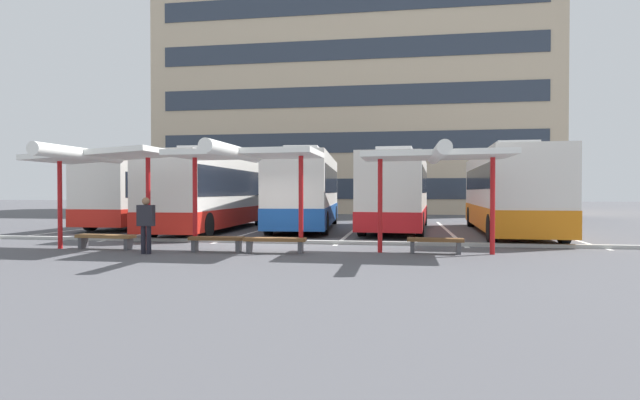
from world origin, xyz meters
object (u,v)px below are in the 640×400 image
coach_bus_3 (397,193)px  waiting_shelter_2 (436,157)px  coach_bus_4 (508,193)px  coach_bus_2 (306,192)px  bench_0 (106,238)px  waiting_shelter_1 (244,156)px  waiting_passenger_0 (146,221)px  bench_1 (217,241)px  bench_2 (275,241)px  coach_bus_1 (214,193)px  bench_3 (435,242)px  waiting_shelter_0 (98,158)px  coach_bus_0 (149,194)px

coach_bus_3 → waiting_shelter_2: (1.17, -9.23, 1.05)m
coach_bus_4 → coach_bus_2: bearing=170.5°
bench_0 → waiting_shelter_1: 5.24m
bench_0 → waiting_passenger_0: bearing=-27.8°
waiting_shelter_2 → bench_1: bearing=-176.8°
bench_1 → waiting_shelter_2: 6.88m
waiting_passenger_0 → waiting_shelter_2: bearing=8.2°
bench_2 → coach_bus_1: bearing=121.4°
bench_2 → bench_3: 4.66m
coach_bus_1 → waiting_shelter_2: coach_bus_1 is taller
coach_bus_1 → bench_3: size_ratio=7.03×
waiting_shelter_0 → waiting_shelter_2: bearing=3.2°
bench_1 → bench_2: same height
bench_3 → coach_bus_4: bearing=65.4°
coach_bus_0 → coach_bus_3: (12.77, -0.74, 0.08)m
coach_bus_4 → bench_1: (-9.96, -8.27, -1.39)m
coach_bus_2 → waiting_passenger_0: 11.00m
coach_bus_0 → coach_bus_2: size_ratio=0.93×
bench_0 → waiting_shelter_1: size_ratio=0.42×
coach_bus_2 → bench_1: bearing=-95.2°
coach_bus_3 → waiting_passenger_0: bearing=-124.2°
coach_bus_2 → bench_0: coach_bus_2 is taller
coach_bus_3 → bench_1: (-5.26, -9.58, -1.39)m
bench_2 → waiting_passenger_0: (-3.61, -0.79, 0.60)m
coach_bus_3 → bench_0: 13.07m
coach_bus_4 → waiting_shelter_1: size_ratio=2.53×
coach_bus_1 → bench_1: bearing=-68.8°
waiting_shelter_1 → waiting_passenger_0: size_ratio=2.83×
bench_3 → bench_1: bearing=-175.0°
coach_bus_4 → waiting_shelter_2: (-3.53, -7.92, 1.05)m
coach_bus_1 → bench_1: coach_bus_1 is taller
waiting_shelter_1 → bench_0: bearing=176.6°
bench_0 → bench_2: (5.50, -0.20, -0.00)m
waiting_shelter_0 → bench_1: bearing=3.1°
coach_bus_4 → bench_3: size_ratio=7.19×
coach_bus_0 → waiting_shelter_2: 17.17m
bench_1 → waiting_shelter_2: bearing=3.2°
bench_3 → waiting_passenger_0: bearing=-170.4°
waiting_passenger_0 → coach_bus_0: bearing=117.1°
coach_bus_0 → coach_bus_4: bearing=-6.7°
waiting_shelter_0 → bench_0: waiting_shelter_0 is taller
coach_bus_0 → bench_2: bearing=-48.1°
waiting_shelter_1 → bench_3: waiting_shelter_1 is taller
coach_bus_1 → bench_2: bearing=-58.6°
waiting_shelter_1 → waiting_shelter_0: bearing=-178.9°
bench_0 → waiting_shelter_0: bearing=-90.0°
coach_bus_3 → waiting_shelter_1: bearing=-114.2°
bench_1 → bench_0: bearing=177.6°
coach_bus_1 → bench_3: bearing=-38.0°
bench_1 → waiting_shelter_0: bearing=-176.9°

